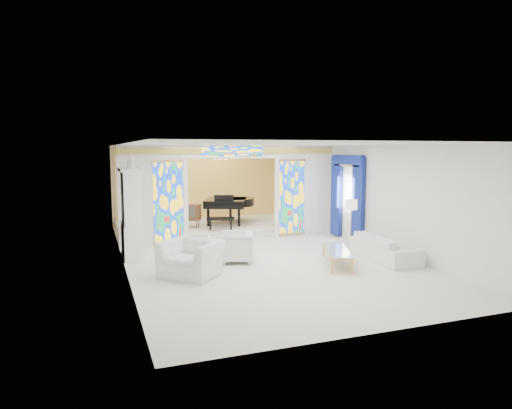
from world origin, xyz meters
name	(u,v)px	position (x,y,z in m)	size (l,w,h in m)	color
floor	(253,252)	(0.00, 0.00, 0.00)	(12.00, 12.00, 0.00)	silver
ceiling	(253,145)	(0.00, 0.00, 3.00)	(7.00, 12.00, 0.02)	silver
wall_back	(203,184)	(0.00, 6.00, 1.50)	(7.00, 0.02, 3.00)	silver
wall_front	(383,239)	(0.00, -6.00, 1.50)	(7.00, 0.02, 3.00)	silver
wall_left	(122,204)	(-3.50, 0.00, 1.50)	(0.02, 12.00, 3.00)	silver
wall_right	(362,195)	(3.50, 0.00, 1.50)	(0.02, 12.00, 3.00)	silver
partition_wall	(232,188)	(0.00, 2.00, 1.65)	(7.00, 0.22, 3.00)	silver
stained_glass_left	(169,202)	(-2.03, 1.89, 1.30)	(0.90, 0.04, 2.40)	gold
stained_glass_right	(292,197)	(2.03, 1.89, 1.30)	(0.90, 0.04, 2.40)	gold
stained_glass_transom	(233,151)	(0.00, 1.89, 2.82)	(2.00, 0.04, 0.34)	gold
alcove_platform	(215,226)	(0.00, 4.10, 0.09)	(6.80, 3.80, 0.18)	silver
gold_curtain_back	(204,184)	(0.00, 5.88, 1.50)	(6.70, 0.10, 2.90)	#E7B250
chandelier	(221,158)	(0.20, 4.00, 2.55)	(0.48, 0.48, 0.30)	gold
blue_drapes	(347,191)	(3.40, 0.70, 1.58)	(0.14, 1.85, 2.65)	navy
china_cabinet	(132,214)	(-3.22, 0.60, 1.17)	(0.56, 1.46, 2.72)	white
armchair_left	(191,259)	(-2.13, -1.79, 0.40)	(1.25, 1.09, 0.81)	white
armchair_right	(236,247)	(-0.77, -0.87, 0.39)	(0.84, 0.86, 0.78)	white
sofa	(384,248)	(2.95, -1.96, 0.32)	(2.21, 0.86, 0.64)	silver
side_table	(208,250)	(-1.57, -1.16, 0.43)	(0.54, 0.54, 0.65)	white
vase	(208,238)	(-1.57, -1.16, 0.74)	(0.16, 0.16, 0.17)	white
coffee_table	(337,251)	(1.50, -2.04, 0.37)	(1.19, 1.88, 0.40)	silver
floor_lamp	(351,207)	(2.80, -0.54, 1.23)	(0.38, 0.38, 1.44)	gold
grand_piano	(230,203)	(0.57, 4.16, 0.92)	(2.41, 2.84, 1.09)	black
tv_console	(190,212)	(-1.01, 3.72, 0.70)	(0.82, 0.72, 0.80)	brown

